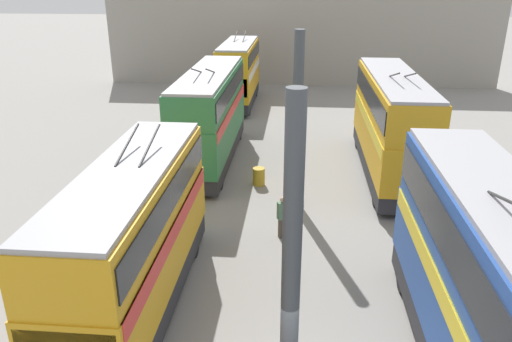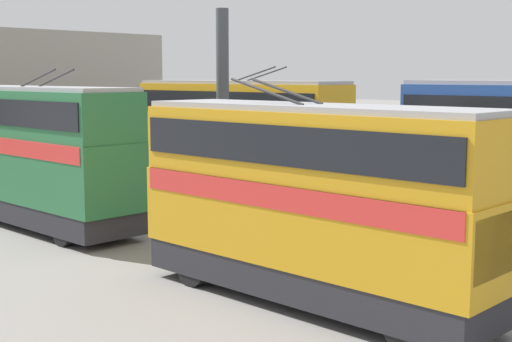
{
  "view_description": "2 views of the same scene",
  "coord_description": "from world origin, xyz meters",
  "px_view_note": "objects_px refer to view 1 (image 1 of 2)",
  "views": [
    {
      "loc": [
        -9.12,
        -0.05,
        9.91
      ],
      "look_at": [
        8.14,
        1.47,
        3.0
      ],
      "focal_mm": 35.0,
      "sensor_mm": 36.0,
      "label": 1
    },
    {
      "loc": [
        -6.82,
        17.62,
        5.41
      ],
      "look_at": [
        10.67,
        -0.55,
        2.04
      ],
      "focal_mm": 50.0,
      "sensor_mm": 36.0,
      "label": 2
    }
  ],
  "objects_px": {
    "bus_right_near": "(133,231)",
    "bus_right_mid": "(210,111)",
    "bus_left_near": "(486,276)",
    "bus_right_far": "(239,70)",
    "oil_drum": "(259,176)",
    "person_aisle_midway": "(283,216)",
    "bus_left_far": "(391,119)"
  },
  "relations": [
    {
      "from": "bus_right_far",
      "to": "bus_left_near",
      "type": "bearing_deg",
      "value": -161.34
    },
    {
      "from": "bus_right_near",
      "to": "person_aisle_midway",
      "type": "xyz_separation_m",
      "value": [
        4.87,
        -4.32,
        -1.77
      ]
    },
    {
      "from": "bus_right_near",
      "to": "bus_right_far",
      "type": "height_order",
      "value": "bus_right_far"
    },
    {
      "from": "bus_right_near",
      "to": "bus_right_far",
      "type": "distance_m",
      "value": 26.28
    },
    {
      "from": "bus_left_far",
      "to": "person_aisle_midway",
      "type": "bearing_deg",
      "value": 144.48
    },
    {
      "from": "bus_right_near",
      "to": "oil_drum",
      "type": "xyz_separation_m",
      "value": [
        10.11,
        -2.94,
        -2.27
      ]
    },
    {
      "from": "bus_left_far",
      "to": "bus_right_far",
      "type": "xyz_separation_m",
      "value": [
        14.11,
        9.53,
        -0.17
      ]
    },
    {
      "from": "bus_left_far",
      "to": "bus_right_mid",
      "type": "bearing_deg",
      "value": 83.39
    },
    {
      "from": "bus_left_near",
      "to": "bus_right_far",
      "type": "relative_size",
      "value": 1.1
    },
    {
      "from": "bus_right_mid",
      "to": "oil_drum",
      "type": "height_order",
      "value": "bus_right_mid"
    },
    {
      "from": "bus_right_far",
      "to": "oil_drum",
      "type": "height_order",
      "value": "bus_right_far"
    },
    {
      "from": "bus_left_far",
      "to": "bus_right_far",
      "type": "relative_size",
      "value": 1.24
    },
    {
      "from": "bus_left_far",
      "to": "bus_right_mid",
      "type": "height_order",
      "value": "bus_left_far"
    },
    {
      "from": "bus_right_mid",
      "to": "bus_right_near",
      "type": "bearing_deg",
      "value": 180.0
    },
    {
      "from": "bus_left_near",
      "to": "bus_left_far",
      "type": "xyz_separation_m",
      "value": [
        14.13,
        -0.0,
        -0.03
      ]
    },
    {
      "from": "bus_left_near",
      "to": "oil_drum",
      "type": "distance_m",
      "value": 13.99
    },
    {
      "from": "bus_left_far",
      "to": "person_aisle_midway",
      "type": "xyz_separation_m",
      "value": [
        -7.3,
        5.21,
        -2.02
      ]
    },
    {
      "from": "bus_left_near",
      "to": "bus_right_mid",
      "type": "distance_m",
      "value": 17.97
    },
    {
      "from": "bus_right_far",
      "to": "oil_drum",
      "type": "distance_m",
      "value": 16.6
    },
    {
      "from": "bus_right_far",
      "to": "oil_drum",
      "type": "bearing_deg",
      "value": -169.7
    },
    {
      "from": "oil_drum",
      "to": "bus_right_far",
      "type": "bearing_deg",
      "value": 10.3
    },
    {
      "from": "oil_drum",
      "to": "bus_right_mid",
      "type": "bearing_deg",
      "value": 42.9
    },
    {
      "from": "bus_left_near",
      "to": "bus_left_far",
      "type": "height_order",
      "value": "bus_left_near"
    },
    {
      "from": "bus_right_mid",
      "to": "bus_right_far",
      "type": "bearing_deg",
      "value": -0.0
    },
    {
      "from": "person_aisle_midway",
      "to": "oil_drum",
      "type": "height_order",
      "value": "person_aisle_midway"
    },
    {
      "from": "bus_left_near",
      "to": "person_aisle_midway",
      "type": "xyz_separation_m",
      "value": [
        6.83,
        5.21,
        -2.05
      ]
    },
    {
      "from": "bus_right_near",
      "to": "bus_left_near",
      "type": "bearing_deg",
      "value": -101.6
    },
    {
      "from": "bus_right_near",
      "to": "bus_right_far",
      "type": "xyz_separation_m",
      "value": [
        26.28,
        -0.0,
        0.09
      ]
    },
    {
      "from": "bus_right_near",
      "to": "person_aisle_midway",
      "type": "relative_size",
      "value": 5.29
    },
    {
      "from": "bus_left_near",
      "to": "oil_drum",
      "type": "relative_size",
      "value": 11.29
    },
    {
      "from": "bus_right_far",
      "to": "bus_right_mid",
      "type": "bearing_deg",
      "value": 180.0
    },
    {
      "from": "bus_right_near",
      "to": "bus_right_mid",
      "type": "height_order",
      "value": "bus_right_mid"
    }
  ]
}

